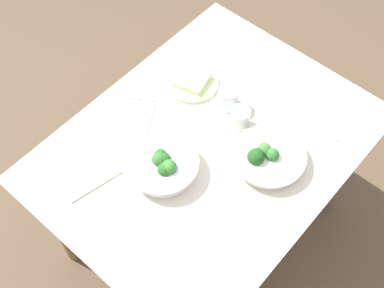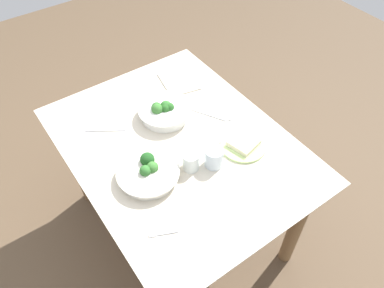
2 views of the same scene
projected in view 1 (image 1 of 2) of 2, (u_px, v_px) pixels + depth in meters
The scene contains 12 objects.
ground_plane at pixel (204, 226), 2.52m from camera, with size 6.00×6.00×0.00m, color brown.
dining_table at pixel (207, 161), 2.02m from camera, with size 1.22×0.93×0.72m.
broccoli_bowl_far at pixel (163, 165), 1.83m from camera, with size 0.26×0.26×0.09m.
broccoli_bowl_near at pixel (267, 157), 1.86m from camera, with size 0.27×0.27×0.09m.
bread_side_plate at pixel (193, 81), 2.07m from camera, with size 0.21×0.21×0.04m.
water_glass_center at pixel (228, 98), 1.98m from camera, with size 0.08×0.08×0.09m, color silver.
water_glass_side at pixel (240, 118), 1.94m from camera, with size 0.07×0.07×0.09m, color silver.
fork_by_far_bowl at pixel (330, 131), 1.95m from camera, with size 0.06×0.11×0.00m.
fork_by_near_bowl at pixel (142, 99), 2.04m from camera, with size 0.06×0.10×0.00m.
table_knife_left at pixel (149, 123), 1.97m from camera, with size 0.19×0.01×0.00m, color #B7B7BC.
table_knife_right at pixel (209, 234), 1.72m from camera, with size 0.19×0.01×0.00m, color #B7B7BC.
napkin_folded_upper at pixel (85, 170), 1.86m from camera, with size 0.21×0.17×0.01m, color #B1A997.
Camera 1 is at (-0.83, -0.66, 2.32)m, focal length 48.76 mm.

